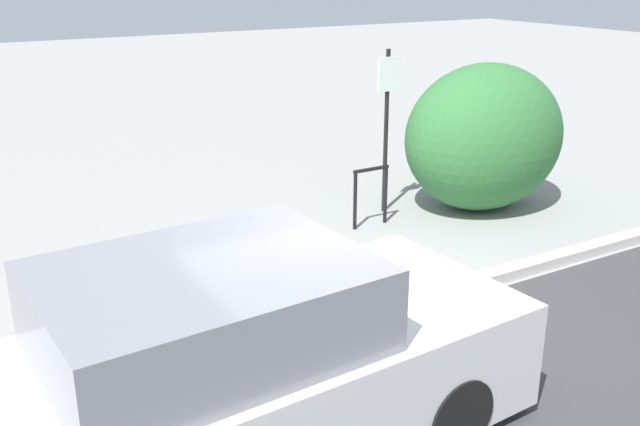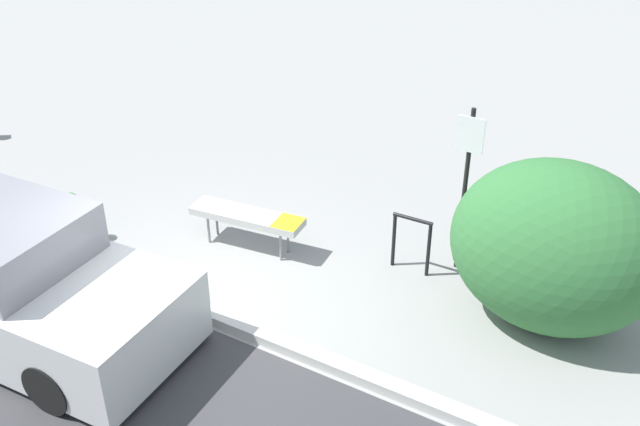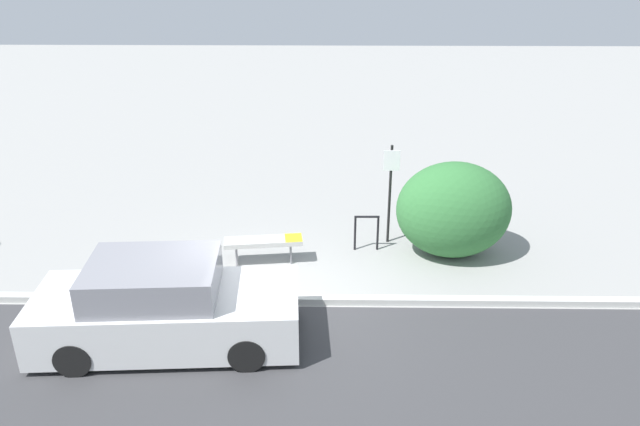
{
  "view_description": "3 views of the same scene",
  "coord_description": "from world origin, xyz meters",
  "px_view_note": "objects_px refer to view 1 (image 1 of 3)",
  "views": [
    {
      "loc": [
        -3.33,
        -5.3,
        3.39
      ],
      "look_at": [
        0.49,
        1.21,
        0.73
      ],
      "focal_mm": 40.0,
      "sensor_mm": 36.0,
      "label": 1
    },
    {
      "loc": [
        4.89,
        -5.27,
        5.51
      ],
      "look_at": [
        0.58,
        2.02,
        0.61
      ],
      "focal_mm": 40.0,
      "sensor_mm": 36.0,
      "label": 2
    },
    {
      "loc": [
        1.03,
        -10.14,
        6.43
      ],
      "look_at": [
        0.86,
        1.7,
        1.11
      ],
      "focal_mm": 35.0,
      "sensor_mm": 36.0,
      "label": 3
    }
  ],
  "objects_px": {
    "sign_post": "(387,117)",
    "parked_car_near": "(229,375)",
    "bench": "(240,236)",
    "fire_hydrant": "(52,335)",
    "bike_rack": "(371,191)"
  },
  "relations": [
    {
      "from": "sign_post",
      "to": "parked_car_near",
      "type": "relative_size",
      "value": 0.51
    },
    {
      "from": "parked_car_near",
      "to": "bench",
      "type": "bearing_deg",
      "value": 60.79
    },
    {
      "from": "sign_post",
      "to": "fire_hydrant",
      "type": "height_order",
      "value": "sign_post"
    },
    {
      "from": "bike_rack",
      "to": "sign_post",
      "type": "bearing_deg",
      "value": 37.41
    },
    {
      "from": "fire_hydrant",
      "to": "parked_car_near",
      "type": "distance_m",
      "value": 1.98
    },
    {
      "from": "fire_hydrant",
      "to": "bench",
      "type": "bearing_deg",
      "value": 26.08
    },
    {
      "from": "fire_hydrant",
      "to": "parked_car_near",
      "type": "xyz_separation_m",
      "value": [
        0.87,
        -1.76,
        0.28
      ]
    },
    {
      "from": "bench",
      "to": "bike_rack",
      "type": "xyz_separation_m",
      "value": [
        2.2,
        0.64,
        0.0
      ]
    },
    {
      "from": "parked_car_near",
      "to": "bike_rack",
      "type": "bearing_deg",
      "value": 40.89
    },
    {
      "from": "sign_post",
      "to": "fire_hydrant",
      "type": "distance_m",
      "value": 5.5
    },
    {
      "from": "bike_rack",
      "to": "sign_post",
      "type": "xyz_separation_m",
      "value": [
        0.51,
        0.39,
        0.88
      ]
    },
    {
      "from": "bike_rack",
      "to": "bench",
      "type": "bearing_deg",
      "value": -163.84
    },
    {
      "from": "bench",
      "to": "sign_post",
      "type": "relative_size",
      "value": 0.73
    },
    {
      "from": "bench",
      "to": "parked_car_near",
      "type": "bearing_deg",
      "value": -122.67
    },
    {
      "from": "bike_rack",
      "to": "fire_hydrant",
      "type": "bearing_deg",
      "value": -158.65
    }
  ]
}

